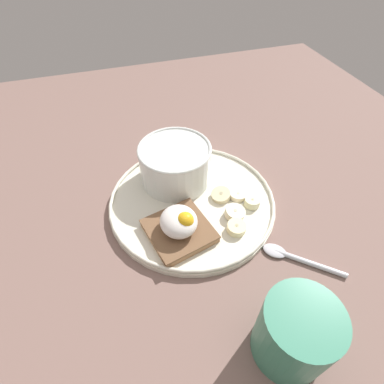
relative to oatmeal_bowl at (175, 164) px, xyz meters
The scene contains 12 objects.
ground_plane 8.32cm from the oatmeal_bowl, 11.29° to the left, with size 120.00×120.00×2.00cm, color #7B5E56.
plate 7.25cm from the oatmeal_bowl, 11.29° to the left, with size 28.84×28.84×1.60cm.
oatmeal_bowl is the anchor object (origin of this frame).
toast_slice 12.98cm from the oatmeal_bowl, 13.15° to the right, with size 11.29×11.29×1.42cm.
poached_egg 12.77cm from the oatmeal_bowl, 12.57° to the right, with size 6.12×5.71×4.01cm.
banana_slice_front 9.84cm from the oatmeal_bowl, 41.41° to the left, with size 4.44×4.51×1.52cm.
banana_slice_left 13.80cm from the oatmeal_bowl, 30.68° to the left, with size 4.70×4.74×1.78cm.
banana_slice_back 15.88cm from the oatmeal_bowl, 22.37° to the left, with size 4.21×4.18×1.45cm.
banana_slice_right 15.08cm from the oatmeal_bowl, 46.08° to the left, with size 3.80×3.81×1.50cm.
banana_slice_inner 12.41cm from the oatmeal_bowl, 49.46° to the left, with size 4.28×4.28×1.07cm.
coffee_mug 32.41cm from the oatmeal_bowl, ahead, with size 8.61×8.61×9.52cm.
spoon 24.96cm from the oatmeal_bowl, 30.22° to the left, with size 9.34×10.32×0.80cm.
Camera 1 is at (33.53, -10.62, 41.81)cm, focal length 28.00 mm.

